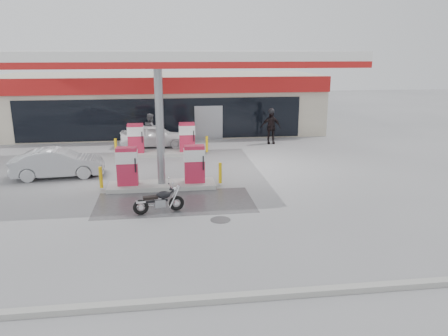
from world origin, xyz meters
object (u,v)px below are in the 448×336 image
(pump_island_near, at_px, (161,171))
(parked_motorcycle, at_px, (160,201))
(sedan_white, at_px, (154,136))
(attendant, at_px, (151,130))
(pump_island_far, at_px, (162,142))
(parked_car_left, at_px, (26,130))
(hatchback_silver, at_px, (58,163))
(parked_car_right, at_px, (235,127))
(biker_walking, at_px, (271,127))

(pump_island_near, relative_size, parked_motorcycle, 2.80)
(pump_island_near, xyz_separation_m, sedan_white, (-0.45, 8.20, -0.03))
(parked_motorcycle, relative_size, attendant, 0.93)
(pump_island_far, distance_m, sedan_white, 2.25)
(pump_island_far, relative_size, parked_car_left, 1.12)
(parked_motorcycle, distance_m, attendant, 11.49)
(attendant, bearing_deg, hatchback_silver, 132.71)
(sedan_white, distance_m, parked_car_right, 6.32)
(pump_island_far, bearing_deg, attendant, 104.72)
(attendant, bearing_deg, parked_car_right, -76.82)
(parked_car_right, bearing_deg, parked_motorcycle, 164.02)
(biker_walking, bearing_deg, parked_car_left, 171.73)
(pump_island_near, bearing_deg, sedan_white, 93.15)
(pump_island_near, xyz_separation_m, parked_car_left, (-8.72, 11.47, -0.04))
(attendant, height_order, parked_car_right, attendant)
(pump_island_far, relative_size, parked_car_right, 1.38)
(sedan_white, height_order, hatchback_silver, sedan_white)
(attendant, bearing_deg, pump_island_far, -179.78)
(hatchback_silver, xyz_separation_m, biker_walking, (11.39, 6.00, 0.37))
(pump_island_near, height_order, biker_walking, biker_walking)
(pump_island_far, bearing_deg, sedan_white, 101.60)
(parked_car_left, relative_size, biker_walking, 2.23)
(sedan_white, bearing_deg, parked_car_left, 71.71)
(parked_car_right, height_order, biker_walking, biker_walking)
(parked_car_left, bearing_deg, sedan_white, -100.76)
(parked_car_right, bearing_deg, attendant, 120.98)
(sedan_white, xyz_separation_m, hatchback_silver, (-4.24, -6.00, -0.02))
(parked_car_right, bearing_deg, pump_island_far, 140.76)
(hatchback_silver, height_order, biker_walking, biker_walking)
(attendant, bearing_deg, parked_motorcycle, 168.43)
(hatchback_silver, height_order, parked_car_right, hatchback_silver)
(pump_island_near, distance_m, pump_island_far, 6.00)
(pump_island_far, height_order, parked_motorcycle, pump_island_far)
(pump_island_near, xyz_separation_m, attendant, (-0.65, 8.47, 0.28))
(hatchback_silver, bearing_deg, pump_island_near, -120.34)
(hatchback_silver, height_order, parked_car_left, parked_car_left)
(sedan_white, bearing_deg, parked_car_right, -55.99)
(pump_island_near, relative_size, parked_car_left, 1.12)
(parked_car_right, distance_m, biker_walking, 3.69)
(attendant, xyz_separation_m, biker_walking, (7.35, -0.27, 0.04))
(sedan_white, bearing_deg, pump_island_near, -173.55)
(parked_motorcycle, bearing_deg, attendant, 81.84)
(hatchback_silver, bearing_deg, pump_island_far, -56.20)
(pump_island_far, relative_size, sedan_white, 1.28)
(pump_island_near, bearing_deg, pump_island_far, 90.00)
(sedan_white, relative_size, parked_car_left, 0.87)
(parked_motorcycle, distance_m, parked_car_right, 15.27)
(parked_motorcycle, bearing_deg, parked_car_left, 109.81)
(attendant, distance_m, hatchback_silver, 7.47)
(pump_island_far, height_order, attendant, attendant)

